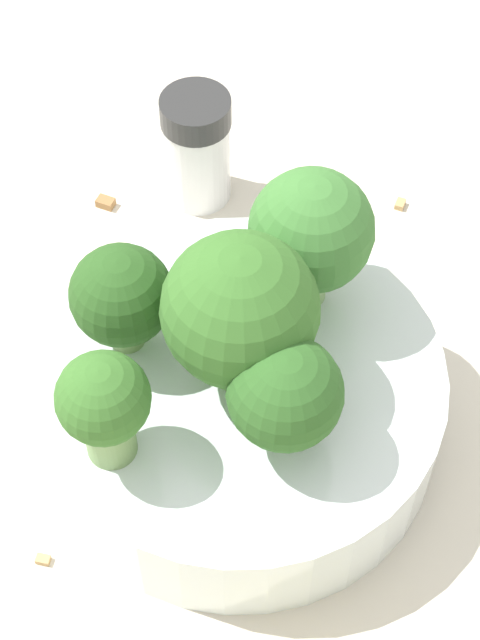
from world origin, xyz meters
name	(u,v)px	position (x,y,z in m)	size (l,w,h in m)	color
ground_plane	(240,429)	(0.00, 0.00, 0.00)	(3.00, 3.00, 0.00)	beige
bowl	(240,402)	(0.00, 0.00, 0.02)	(0.16, 0.16, 0.04)	silver
broccoli_floret_0	(122,297)	(0.04, -0.03, 0.07)	(0.04, 0.04, 0.05)	#7A9E5B
broccoli_floret_1	(233,308)	(0.00, 0.00, 0.08)	(0.06, 0.06, 0.07)	#8EB770
broccoli_floret_2	(285,395)	(-0.01, 0.03, 0.07)	(0.04, 0.04, 0.05)	#8EB770
broccoli_floret_3	(104,405)	(0.05, 0.02, 0.07)	(0.03, 0.03, 0.05)	#7A9E5B
broccoli_floret_4	(311,233)	(-0.04, -0.03, 0.08)	(0.05, 0.05, 0.06)	#8EB770
pepper_shaker	(197,148)	(-0.02, -0.13, 0.03)	(0.03, 0.03, 0.06)	silver
almond_crumb_1	(43,558)	(0.09, 0.03, 0.00)	(0.01, 0.00, 0.01)	tan
almond_crumb_2	(105,200)	(0.02, -0.14, 0.00)	(0.01, 0.01, 0.01)	olive
almond_crumb_3	(400,202)	(-0.11, -0.09, 0.00)	(0.01, 0.00, 0.01)	tan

